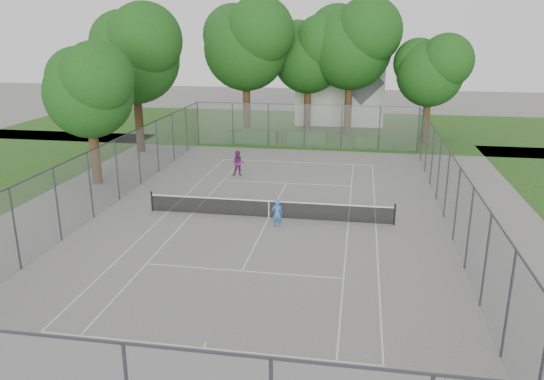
% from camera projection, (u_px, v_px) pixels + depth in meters
% --- Properties ---
extents(ground, '(120.00, 120.00, 0.00)m').
position_uv_depth(ground, '(269.00, 218.00, 27.62)').
color(ground, slate).
rests_on(ground, ground).
extents(grass_far, '(60.00, 20.00, 0.00)m').
position_uv_depth(grass_far, '(314.00, 127.00, 52.11)').
color(grass_far, '#244B15').
rests_on(grass_far, ground).
extents(court_markings, '(11.03, 23.83, 0.01)m').
position_uv_depth(court_markings, '(269.00, 217.00, 27.62)').
color(court_markings, silver).
rests_on(court_markings, ground).
extents(tennis_net, '(12.87, 0.10, 1.10)m').
position_uv_depth(tennis_net, '(269.00, 208.00, 27.47)').
color(tennis_net, black).
rests_on(tennis_net, ground).
extents(perimeter_fence, '(18.08, 34.08, 3.52)m').
position_uv_depth(perimeter_fence, '(269.00, 184.00, 27.08)').
color(perimeter_fence, '#38383D').
rests_on(perimeter_fence, ground).
extents(tree_far_left, '(8.38, 7.65, 12.04)m').
position_uv_depth(tree_far_left, '(247.00, 41.00, 45.78)').
color(tree_far_left, '#362413').
rests_on(tree_far_left, ground).
extents(tree_far_midleft, '(7.39, 6.75, 10.62)m').
position_uv_depth(tree_far_midleft, '(309.00, 52.00, 48.08)').
color(tree_far_midleft, '#362413').
rests_on(tree_far_midleft, ground).
extents(tree_far_midright, '(8.38, 7.65, 12.05)m').
position_uv_depth(tree_far_midright, '(352.00, 41.00, 46.47)').
color(tree_far_midright, '#362413').
rests_on(tree_far_midright, ground).
extents(tree_far_right, '(6.31, 5.76, 9.07)m').
position_uv_depth(tree_far_right, '(432.00, 68.00, 43.68)').
color(tree_far_right, '#362413').
rests_on(tree_far_right, ground).
extents(tree_side_back, '(7.87, 7.18, 11.31)m').
position_uv_depth(tree_side_back, '(135.00, 51.00, 39.85)').
color(tree_side_back, '#362413').
rests_on(tree_side_back, ground).
extents(tree_side_front, '(6.13, 5.60, 8.82)m').
position_uv_depth(tree_side_front, '(89.00, 87.00, 31.81)').
color(tree_side_front, '#362413').
rests_on(tree_side_front, ground).
extents(hedge_left, '(4.22, 1.27, 1.06)m').
position_uv_depth(hedge_left, '(252.00, 136.00, 45.31)').
color(hedge_left, '#1D4917').
rests_on(hedge_left, ground).
extents(hedge_mid, '(3.25, 0.93, 1.02)m').
position_uv_depth(hedge_mid, '(307.00, 137.00, 44.95)').
color(hedge_mid, '#1D4917').
rests_on(hedge_mid, ground).
extents(hedge_right, '(2.92, 1.07, 0.88)m').
position_uv_depth(hedge_right, '(374.00, 142.00, 43.33)').
color(hedge_right, '#1D4917').
rests_on(hedge_right, ground).
extents(house, '(8.65, 6.70, 10.77)m').
position_uv_depth(house, '(341.00, 79.00, 54.17)').
color(house, beige).
rests_on(house, ground).
extents(girl_player, '(0.57, 0.44, 1.40)m').
position_uv_depth(girl_player, '(277.00, 213.00, 26.18)').
color(girl_player, '#336EC0').
rests_on(girl_player, ground).
extents(woman_player, '(0.89, 0.73, 1.70)m').
position_uv_depth(woman_player, '(238.00, 163.00, 35.09)').
color(woman_player, '#66225B').
rests_on(woman_player, ground).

